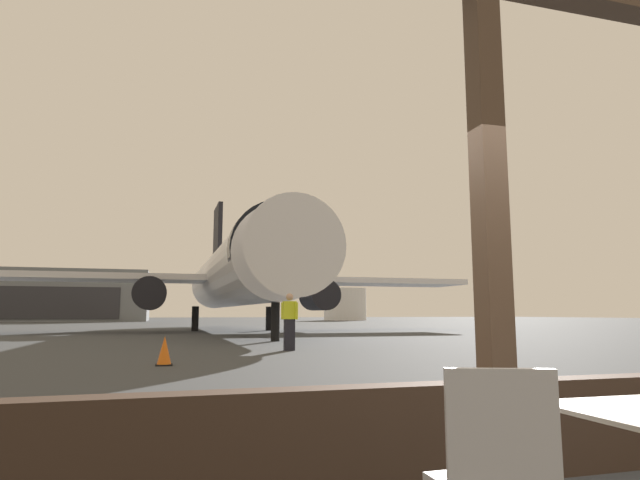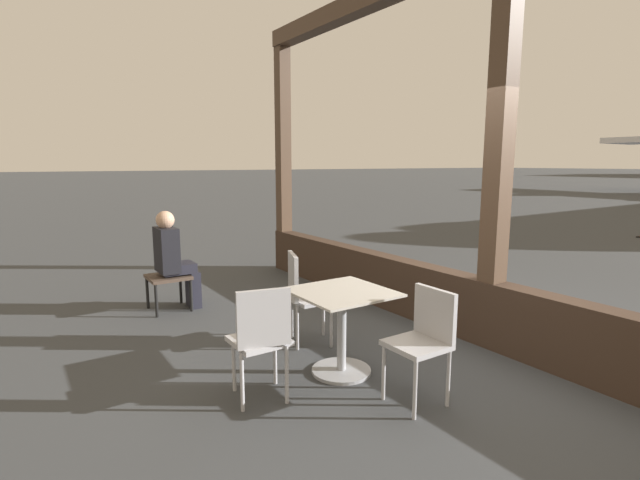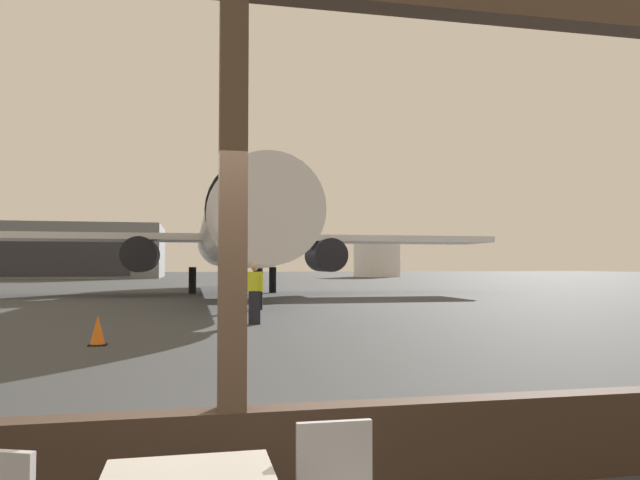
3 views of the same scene
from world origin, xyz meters
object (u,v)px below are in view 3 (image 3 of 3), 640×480
Objects in this scene: traffic_cone at (98,331)px; distant_hangar at (75,252)px; ground_crew_worker at (254,293)px; airplane at (236,233)px; fuel_storage_tank at (377,259)px.

traffic_cone is 0.03× the size of distant_hangar.
distant_hangar is at bearing 103.91° from ground_crew_worker.
distant_hangar is at bearing 108.96° from airplane.
ground_crew_worker is at bearing -76.09° from distant_hangar.
ground_crew_worker is 0.08× the size of distant_hangar.
traffic_cone is (-4.39, -21.21, -3.24)m from airplane.
traffic_cone is at bearing -133.90° from ground_crew_worker.
traffic_cone is 0.09× the size of fuel_storage_tank.
distant_hangar is at bearing 176.81° from fuel_storage_tank.
distant_hangar is (-17.90, 52.08, -0.01)m from airplane.
traffic_cone is at bearing -101.70° from airplane.
airplane is 1.37× the size of distant_hangar.
ground_crew_worker is 0.25× the size of fuel_storage_tank.
traffic_cone is 76.53m from fuel_storage_tank.
distant_hangar reaches higher than fuel_storage_tank.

